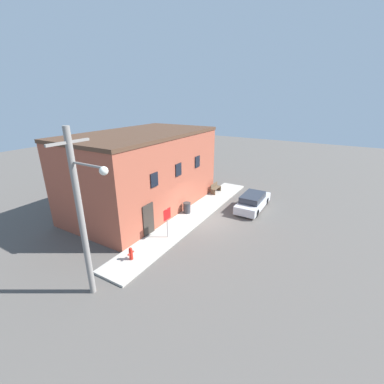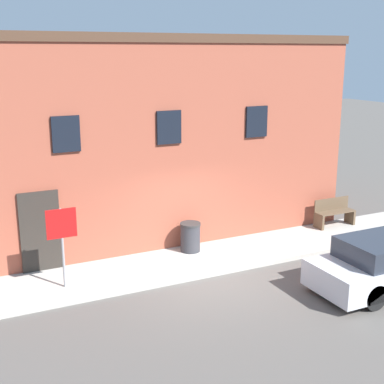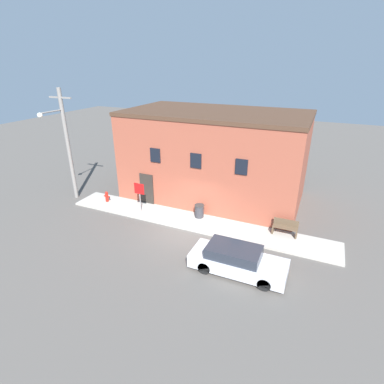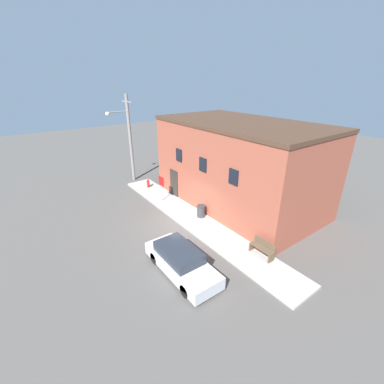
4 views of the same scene
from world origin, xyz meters
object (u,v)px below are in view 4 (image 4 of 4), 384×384
object	(u,v)px
bench	(262,248)
trash_bin	(201,211)
parked_car	(181,261)
stop_sign	(161,184)
utility_pole	(129,137)
fire_hydrant	(148,183)

from	to	relation	value
bench	trash_bin	size ratio (longest dim) A/B	1.64
trash_bin	parked_car	distance (m)	5.36
stop_sign	parked_car	bearing A→B (deg)	-23.55
bench	utility_pole	size ratio (longest dim) A/B	0.18
fire_hydrant	utility_pole	distance (m)	4.45
utility_pole	parked_car	size ratio (longest dim) A/B	1.70
stop_sign	bench	xyz separation A→B (m)	(8.85, 0.89, -0.93)
bench	trash_bin	world-z (taller)	bench
trash_bin	utility_pole	size ratio (longest dim) A/B	0.11
trash_bin	utility_pole	xyz separation A→B (m)	(-9.33, -0.73, 3.50)
stop_sign	parked_car	distance (m)	7.97
utility_pole	trash_bin	bearing A→B (deg)	4.47
stop_sign	bench	size ratio (longest dim) A/B	1.45
trash_bin	parked_car	size ratio (longest dim) A/B	0.19
bench	utility_pole	bearing A→B (deg)	-176.93
utility_pole	parked_car	bearing A→B (deg)	-14.30
trash_bin	bench	bearing A→B (deg)	0.51
stop_sign	trash_bin	bearing A→B (deg)	12.87
parked_car	fire_hydrant	bearing A→B (deg)	161.02
bench	trash_bin	bearing A→B (deg)	-179.49
bench	parked_car	distance (m)	4.36
stop_sign	trash_bin	distance (m)	3.93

